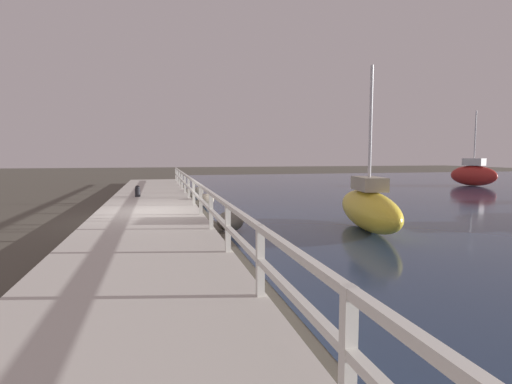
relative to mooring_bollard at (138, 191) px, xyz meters
The scene contains 10 objects.
ground_plane 4.91m from the mooring_bollard, 83.13° to the right, with size 120.00×120.00×0.00m, color #4C473D.
dock_walkway 4.90m from the mooring_bollard, 83.13° to the right, with size 3.41×36.00×0.30m.
railing 5.33m from the mooring_bollard, 65.72° to the right, with size 0.10×32.50×0.95m.
boulder_water_edge 5.33m from the mooring_bollard, 53.92° to the left, with size 0.46×0.42×0.35m.
boulder_mid_strip 3.32m from the mooring_bollard, 30.46° to the right, with size 0.71×0.64×0.53m.
boulder_upstream 8.04m from the mooring_bollard, 69.11° to the right, with size 0.77×0.69×0.58m.
boulder_far_strip 3.77m from the mooring_bollard, 39.81° to the left, with size 0.66×0.59×0.49m.
mooring_bollard is the anchor object (origin of this frame).
sailboat_red 23.10m from the mooring_bollard, 12.80° to the left, with size 2.06×3.42×5.25m.
sailboat_yellow 10.68m from the mooring_bollard, 50.69° to the right, with size 1.76×4.42×4.64m.
Camera 1 is at (0.33, -13.68, 2.15)m, focal length 28.00 mm.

